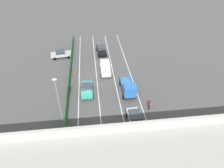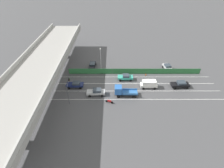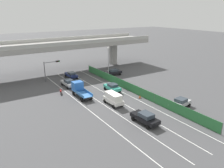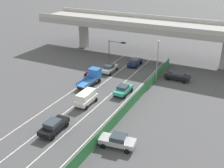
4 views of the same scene
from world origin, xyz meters
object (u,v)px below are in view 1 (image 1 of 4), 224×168
at_px(parked_sedan_dark, 34,141).
at_px(traffic_cone, 75,73).
at_px(car_taxi_teal, 87,89).
at_px(car_van_white, 105,68).
at_px(car_sedan_black, 101,50).
at_px(street_lamp, 58,99).
at_px(parked_wagon_silver, 61,54).
at_px(flatbed_truck_blue, 129,89).
at_px(car_sedan_silver, 135,119).
at_px(car_sedan_navy, 119,158).
at_px(traffic_light, 165,141).
at_px(motorcycle, 150,104).

xyz_separation_m(parked_sedan_dark, traffic_cone, (-4.34, -15.97, -0.53)).
relative_size(car_taxi_teal, parked_sedan_dark, 0.90).
distance_m(car_taxi_teal, car_van_white, 6.87).
bearing_deg(car_sedan_black, street_lamp, 72.05).
xyz_separation_m(car_van_white, traffic_cone, (5.87, -0.29, -0.87)).
bearing_deg(car_sedan_black, parked_wagon_silver, 6.05).
height_order(flatbed_truck_blue, parked_sedan_dark, flatbed_truck_blue).
bearing_deg(car_van_white, car_sedan_black, -88.79).
xyz_separation_m(car_van_white, car_sedan_silver, (-2.93, 13.48, -0.30)).
bearing_deg(car_taxi_teal, traffic_cone, -69.68).
xyz_separation_m(car_van_white, parked_sedan_dark, (10.21, 15.67, -0.34)).
height_order(flatbed_truck_blue, street_lamp, street_lamp).
distance_m(car_sedan_black, car_sedan_navy, 27.48).
relative_size(parked_wagon_silver, traffic_light, 0.94).
xyz_separation_m(car_taxi_teal, parked_wagon_silver, (5.32, -13.19, 0.02)).
bearing_deg(parked_wagon_silver, traffic_cone, 113.36).
bearing_deg(car_sedan_silver, traffic_light, 106.18).
bearing_deg(traffic_light, car_sedan_navy, -4.28).
height_order(parked_wagon_silver, street_lamp, street_lamp).
relative_size(car_taxi_teal, car_van_white, 0.98).
bearing_deg(parked_wagon_silver, traffic_light, 116.82).
bearing_deg(car_sedan_navy, street_lamp, -43.52).
bearing_deg(car_sedan_navy, parked_wagon_silver, -71.75).
xyz_separation_m(car_sedan_navy, traffic_cone, (5.71, -19.49, -0.52)).
bearing_deg(car_van_white, parked_wagon_silver, -39.50).
bearing_deg(car_sedan_black, car_sedan_silver, 98.11).
xyz_separation_m(car_taxi_teal, motorcycle, (-9.51, 4.35, -0.42)).
xyz_separation_m(flatbed_truck_blue, traffic_cone, (9.03, -7.49, -1.00)).
relative_size(car_sedan_silver, traffic_cone, 6.15).
relative_size(car_sedan_silver, parked_sedan_dark, 0.96).
bearing_deg(car_sedan_navy, car_sedan_black, -89.97).
height_order(parked_wagon_silver, parked_sedan_dark, parked_wagon_silver).
height_order(car_taxi_teal, parked_sedan_dark, car_taxi_teal).
relative_size(car_van_white, parked_sedan_dark, 0.92).
bearing_deg(car_sedan_navy, traffic_cone, -73.68).
distance_m(car_van_white, car_sedan_navy, 19.20).
distance_m(car_sedan_black, car_sedan_silver, 21.98).
height_order(car_taxi_teal, flatbed_truck_blue, flatbed_truck_blue).
bearing_deg(parked_wagon_silver, parked_sedan_dark, 86.79).
height_order(car_sedan_silver, parked_wagon_silver, car_sedan_silver).
bearing_deg(traffic_cone, parked_wagon_silver, -66.64).
height_order(motorcycle, street_lamp, street_lamp).
xyz_separation_m(car_taxi_teal, flatbed_truck_blue, (-6.76, 1.36, 0.46)).
height_order(flatbed_truck_blue, motorcycle, flatbed_truck_blue).
height_order(flatbed_truck_blue, parked_wagon_silver, flatbed_truck_blue).
height_order(car_sedan_black, car_sedan_navy, car_sedan_black).
height_order(car_sedan_black, parked_sedan_dark, car_sedan_black).
xyz_separation_m(car_sedan_silver, parked_sedan_dark, (13.14, 2.19, -0.03)).
bearing_deg(parked_sedan_dark, car_sedan_silver, -170.52).
distance_m(car_sedan_navy, flatbed_truck_blue, 12.46).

